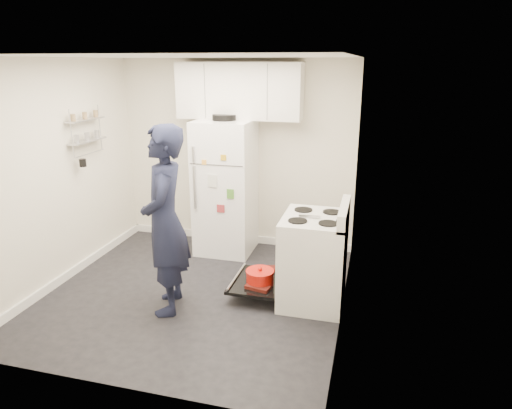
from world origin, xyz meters
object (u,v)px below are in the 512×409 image
(electric_range, at_px, (312,260))
(refrigerator, at_px, (226,187))
(person, at_px, (165,221))
(open_oven_door, at_px, (259,279))

(electric_range, distance_m, refrigerator, 1.76)
(electric_range, relative_size, person, 0.58)
(refrigerator, xyz_separation_m, person, (-0.09, -1.61, 0.07))
(open_oven_door, bearing_deg, refrigerator, 123.32)
(person, bearing_deg, electric_range, 92.42)
(electric_range, bearing_deg, person, -159.85)
(electric_range, relative_size, open_oven_door, 1.53)
(electric_range, bearing_deg, refrigerator, 140.03)
(refrigerator, relative_size, person, 0.96)
(open_oven_door, height_order, refrigerator, refrigerator)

